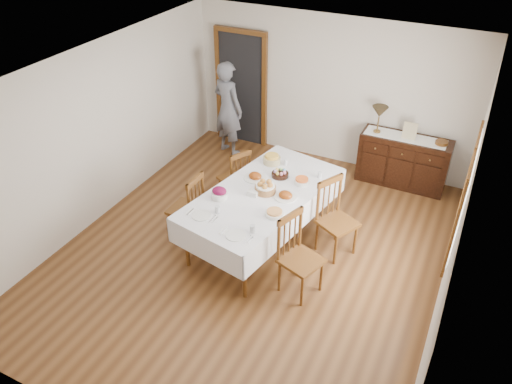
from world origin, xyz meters
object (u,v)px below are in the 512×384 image
at_px(dining_table, 263,198).
at_px(chair_right_near, 298,255).
at_px(sideboard, 403,161).
at_px(table_lamp, 380,113).
at_px(chair_right_far, 335,217).
at_px(chair_left_near, 189,206).
at_px(chair_left_far, 236,177).
at_px(person, 228,106).

xyz_separation_m(dining_table, chair_right_near, (0.81, -0.69, -0.18)).
xyz_separation_m(sideboard, table_lamp, (-0.50, -0.04, 0.79)).
height_order(chair_right_near, table_lamp, table_lamp).
bearing_deg(sideboard, chair_right_near, -101.45).
xyz_separation_m(dining_table, chair_right_far, (0.97, 0.25, -0.18)).
bearing_deg(chair_left_near, chair_left_far, 168.45).
bearing_deg(sideboard, person, -174.52).
bearing_deg(dining_table, chair_left_near, -148.51).
relative_size(chair_left_far, sideboard, 0.67).
bearing_deg(chair_right_near, chair_left_far, 68.25).
relative_size(chair_right_far, table_lamp, 2.42).
height_order(sideboard, table_lamp, table_lamp).
distance_m(dining_table, sideboard, 2.84).
xyz_separation_m(chair_right_near, chair_right_far, (0.16, 0.94, 0.00)).
bearing_deg(table_lamp, chair_left_far, -135.09).
distance_m(chair_left_near, chair_left_far, 1.06).
distance_m(dining_table, chair_left_near, 1.08).
bearing_deg(chair_left_far, chair_left_near, 14.79).
bearing_deg(chair_right_far, sideboard, 15.80).
bearing_deg(chair_right_far, dining_table, 132.50).
relative_size(chair_left_near, sideboard, 0.72).
relative_size(chair_right_near, person, 0.59).
xyz_separation_m(chair_left_near, table_lamp, (1.94, 2.77, 0.70)).
relative_size(chair_right_far, sideboard, 0.77).
height_order(sideboard, person, person).
relative_size(chair_left_near, chair_left_far, 1.06).
distance_m(dining_table, chair_right_far, 1.02).
height_order(dining_table, sideboard, sideboard).
bearing_deg(table_lamp, sideboard, 4.09).
bearing_deg(chair_left_near, table_lamp, 144.71).
bearing_deg(chair_left_far, chair_right_far, 102.63).
height_order(dining_table, chair_right_far, chair_right_far).
distance_m(chair_left_near, chair_right_near, 1.83).
relative_size(dining_table, chair_right_near, 2.37).
xyz_separation_m(chair_right_far, sideboard, (0.47, 2.18, -0.13)).
relative_size(chair_right_near, table_lamp, 2.42).
xyz_separation_m(chair_left_near, person, (-0.72, 2.50, 0.41)).
distance_m(chair_right_far, sideboard, 2.23).
bearing_deg(chair_left_far, sideboard, 154.38).
distance_m(person, table_lamp, 2.69).
bearing_deg(person, table_lamp, -157.00).
bearing_deg(chair_left_far, dining_table, 75.43).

